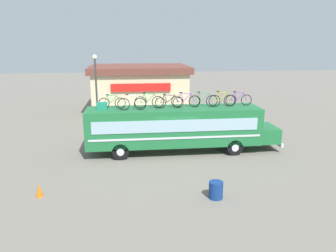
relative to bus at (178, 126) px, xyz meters
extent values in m
plane|color=slate|center=(-0.26, 0.00, -1.64)|extent=(120.00, 120.00, 0.00)
cube|color=#1E6B38|center=(-0.26, 0.00, 0.05)|extent=(10.59, 2.38, 2.24)
cube|color=#1E6B38|center=(5.66, 0.00, -0.61)|extent=(1.26, 2.19, 0.92)
cube|color=#99B7C6|center=(-0.26, -1.20, 0.34)|extent=(9.74, 0.04, 0.72)
cube|color=#99B7C6|center=(-0.26, 1.20, 0.34)|extent=(9.74, 0.04, 0.72)
cube|color=silver|center=(-0.26, -1.21, -0.39)|extent=(10.16, 0.03, 0.12)
cube|color=silver|center=(-0.26, 1.21, -0.39)|extent=(10.16, 0.03, 0.12)
cube|color=silver|center=(6.36, 0.00, -1.15)|extent=(0.16, 2.26, 0.24)
cylinder|color=black|center=(3.34, -1.05, -1.15)|extent=(0.97, 0.28, 0.97)
cylinder|color=silver|center=(3.34, -1.05, -1.15)|extent=(0.44, 0.30, 0.44)
cylinder|color=black|center=(3.34, 1.05, -1.15)|extent=(0.97, 0.28, 0.97)
cylinder|color=silver|center=(3.34, 1.05, -1.15)|extent=(0.44, 0.30, 0.44)
cylinder|color=black|center=(-3.54, -1.05, -1.15)|extent=(0.97, 0.28, 0.97)
cylinder|color=silver|center=(-3.54, -1.05, -1.15)|extent=(0.44, 0.30, 0.44)
cylinder|color=black|center=(-3.54, 1.05, -1.15)|extent=(0.97, 0.28, 0.97)
cylinder|color=silver|center=(-3.54, 1.05, -1.15)|extent=(0.44, 0.30, 0.44)
cube|color=#1E7F66|center=(-4.58, 0.15, 1.37)|extent=(0.59, 0.46, 0.40)
torus|color=black|center=(-4.46, 0.28, 1.50)|extent=(0.65, 0.04, 0.65)
torus|color=black|center=(-3.49, 0.28, 1.50)|extent=(0.65, 0.04, 0.65)
cylinder|color=green|center=(-4.17, 0.28, 1.75)|extent=(0.19, 0.04, 0.46)
cylinder|color=green|center=(-3.88, 0.28, 1.73)|extent=(0.45, 0.04, 0.45)
cylinder|color=green|center=(-3.96, 0.28, 1.96)|extent=(0.58, 0.04, 0.07)
cylinder|color=green|center=(-4.28, 0.28, 1.51)|extent=(0.37, 0.03, 0.05)
cylinder|color=green|center=(-4.36, 0.28, 1.74)|extent=(0.24, 0.03, 0.49)
cylinder|color=green|center=(-3.58, 0.28, 1.72)|extent=(0.20, 0.03, 0.45)
cylinder|color=silver|center=(-3.67, 0.28, 1.99)|extent=(0.03, 0.44, 0.03)
ellipsoid|color=black|center=(-4.25, 0.28, 2.01)|extent=(0.20, 0.08, 0.06)
torus|color=black|center=(-3.28, -0.38, 1.53)|extent=(0.72, 0.04, 0.72)
torus|color=black|center=(-2.31, -0.38, 1.53)|extent=(0.72, 0.04, 0.72)
cylinder|color=white|center=(-2.99, -0.38, 1.81)|extent=(0.19, 0.04, 0.52)
cylinder|color=white|center=(-2.70, -0.38, 1.79)|extent=(0.45, 0.04, 0.50)
cylinder|color=white|center=(-2.78, -0.38, 2.04)|extent=(0.58, 0.04, 0.07)
cylinder|color=white|center=(-3.09, -0.38, 1.54)|extent=(0.37, 0.03, 0.05)
cylinder|color=white|center=(-3.17, -0.38, 1.80)|extent=(0.24, 0.03, 0.54)
cylinder|color=white|center=(-2.40, -0.38, 1.78)|extent=(0.20, 0.03, 0.50)
cylinder|color=silver|center=(-2.49, -0.38, 2.07)|extent=(0.03, 0.44, 0.03)
ellipsoid|color=black|center=(-3.07, -0.38, 2.10)|extent=(0.20, 0.08, 0.06)
torus|color=black|center=(-2.28, 0.11, 1.54)|extent=(0.73, 0.04, 0.73)
torus|color=black|center=(-1.22, 0.11, 1.54)|extent=(0.73, 0.04, 0.73)
cylinder|color=green|center=(-1.96, 0.11, 1.81)|extent=(0.20, 0.04, 0.52)
cylinder|color=green|center=(-1.64, 0.11, 1.80)|extent=(0.49, 0.04, 0.50)
cylinder|color=green|center=(-1.73, 0.11, 2.05)|extent=(0.64, 0.04, 0.07)
cylinder|color=green|center=(-2.08, 0.11, 1.55)|extent=(0.40, 0.03, 0.05)
cylinder|color=green|center=(-2.16, 0.11, 1.80)|extent=(0.26, 0.03, 0.55)
cylinder|color=green|center=(-1.32, 0.11, 1.79)|extent=(0.22, 0.03, 0.51)
cylinder|color=silver|center=(-1.41, 0.11, 2.09)|extent=(0.03, 0.44, 0.03)
ellipsoid|color=black|center=(-2.04, 0.11, 2.11)|extent=(0.20, 0.08, 0.06)
torus|color=black|center=(-1.08, -0.01, 1.50)|extent=(0.66, 0.04, 0.66)
torus|color=black|center=(0.00, -0.01, 1.50)|extent=(0.66, 0.04, 0.66)
cylinder|color=black|center=(-0.76, -0.01, 1.75)|extent=(0.21, 0.04, 0.47)
cylinder|color=black|center=(-0.43, -0.01, 1.74)|extent=(0.50, 0.04, 0.46)
cylinder|color=black|center=(-0.52, -0.01, 1.97)|extent=(0.65, 0.04, 0.07)
cylinder|color=black|center=(-0.88, -0.01, 1.51)|extent=(0.41, 0.03, 0.05)
cylinder|color=black|center=(-0.96, -0.01, 1.74)|extent=(0.26, 0.03, 0.49)
cylinder|color=black|center=(-0.10, -0.01, 1.73)|extent=(0.22, 0.03, 0.46)
cylinder|color=silver|center=(-0.20, -0.01, 2.00)|extent=(0.03, 0.44, 0.03)
ellipsoid|color=black|center=(-0.84, -0.01, 2.02)|extent=(0.20, 0.08, 0.06)
torus|color=black|center=(-0.05, 0.23, 1.52)|extent=(0.70, 0.04, 0.70)
torus|color=black|center=(1.05, 0.23, 1.52)|extent=(0.70, 0.04, 0.70)
cylinder|color=purple|center=(0.28, 0.23, 1.79)|extent=(0.21, 0.04, 0.50)
cylinder|color=purple|center=(0.61, 0.23, 1.77)|extent=(0.51, 0.04, 0.48)
cylinder|color=purple|center=(0.52, 0.23, 2.02)|extent=(0.66, 0.04, 0.07)
cylinder|color=purple|center=(0.16, 0.23, 1.53)|extent=(0.42, 0.03, 0.05)
cylinder|color=purple|center=(0.07, 0.23, 1.78)|extent=(0.27, 0.03, 0.52)
cylinder|color=purple|center=(0.95, 0.23, 1.76)|extent=(0.23, 0.03, 0.49)
cylinder|color=silver|center=(0.85, 0.23, 2.05)|extent=(0.03, 0.44, 0.03)
ellipsoid|color=black|center=(0.19, 0.23, 2.07)|extent=(0.20, 0.08, 0.06)
torus|color=black|center=(1.06, 0.16, 1.53)|extent=(0.72, 0.04, 0.72)
torus|color=black|center=(2.14, 0.16, 1.53)|extent=(0.72, 0.04, 0.72)
cylinder|color=green|center=(1.38, 0.16, 1.80)|extent=(0.21, 0.04, 0.52)
cylinder|color=green|center=(1.70, 0.16, 1.79)|extent=(0.50, 0.04, 0.50)
cylinder|color=green|center=(1.62, 0.16, 2.04)|extent=(0.65, 0.04, 0.07)
cylinder|color=green|center=(1.26, 0.16, 1.54)|extent=(0.41, 0.03, 0.05)
cylinder|color=green|center=(1.18, 0.16, 1.79)|extent=(0.26, 0.03, 0.54)
cylinder|color=green|center=(2.04, 0.16, 1.78)|extent=(0.22, 0.03, 0.50)
cylinder|color=silver|center=(1.94, 0.16, 2.07)|extent=(0.03, 0.44, 0.03)
ellipsoid|color=black|center=(1.29, 0.16, 2.10)|extent=(0.20, 0.08, 0.06)
torus|color=black|center=(2.29, 0.12, 1.54)|extent=(0.73, 0.04, 0.73)
torus|color=black|center=(3.25, 0.12, 1.54)|extent=(0.73, 0.04, 0.73)
cylinder|color=#B2B20C|center=(2.58, 0.12, 1.82)|extent=(0.19, 0.04, 0.53)
cylinder|color=#B2B20C|center=(2.87, 0.12, 1.80)|extent=(0.45, 0.04, 0.50)
cylinder|color=#B2B20C|center=(2.79, 0.12, 2.06)|extent=(0.58, 0.04, 0.07)
cylinder|color=#B2B20C|center=(2.48, 0.12, 1.55)|extent=(0.37, 0.03, 0.05)
cylinder|color=#B2B20C|center=(2.40, 0.12, 1.81)|extent=(0.24, 0.03, 0.55)
cylinder|color=#B2B20C|center=(3.17, 0.12, 1.79)|extent=(0.20, 0.03, 0.51)
cylinder|color=silver|center=(3.08, 0.12, 2.09)|extent=(0.03, 0.44, 0.03)
ellipsoid|color=black|center=(2.50, 0.12, 2.11)|extent=(0.20, 0.08, 0.06)
torus|color=black|center=(3.39, 0.30, 1.52)|extent=(0.69, 0.04, 0.69)
torus|color=black|center=(4.40, 0.30, 1.52)|extent=(0.69, 0.04, 0.69)
cylinder|color=purple|center=(3.70, 0.30, 1.78)|extent=(0.20, 0.04, 0.49)
cylinder|color=purple|center=(4.00, 0.30, 1.76)|extent=(0.47, 0.04, 0.47)
cylinder|color=purple|center=(3.92, 0.30, 2.00)|extent=(0.61, 0.04, 0.07)
cylinder|color=purple|center=(3.59, 0.30, 1.53)|extent=(0.38, 0.03, 0.05)
cylinder|color=purple|center=(3.51, 0.30, 1.77)|extent=(0.25, 0.03, 0.51)
cylinder|color=purple|center=(4.31, 0.30, 1.75)|extent=(0.21, 0.03, 0.48)
cylinder|color=silver|center=(4.22, 0.30, 2.04)|extent=(0.03, 0.44, 0.03)
ellipsoid|color=black|center=(3.62, 0.30, 2.06)|extent=(0.20, 0.08, 0.06)
cube|color=beige|center=(-1.86, 13.80, 0.30)|extent=(8.92, 7.25, 3.87)
cube|color=brown|center=(-1.86, 13.80, 2.54)|extent=(9.63, 7.83, 0.61)
cube|color=red|center=(-1.86, 10.07, 1.15)|extent=(5.35, 0.16, 0.70)
cylinder|color=navy|center=(0.72, -6.56, -1.25)|extent=(0.62, 0.62, 0.76)
cone|color=orange|center=(-7.03, -5.49, -1.34)|extent=(0.31, 0.31, 0.58)
cylinder|color=#38383D|center=(-5.36, 5.45, 1.14)|extent=(0.14, 0.14, 5.55)
sphere|color=#F2EDCC|center=(-5.36, 5.45, 4.02)|extent=(0.36, 0.36, 0.36)
camera|label=1|loc=(-2.94, -19.55, 4.98)|focal=35.26mm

